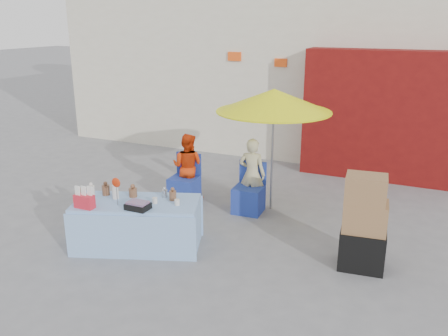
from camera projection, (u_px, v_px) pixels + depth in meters
The scene contains 10 objects.
ground at pixel (189, 240), 7.11m from camera, with size 80.00×80.00×0.00m, color slate.
backdrop at pixel (340, 21), 12.49m from camera, with size 14.00×8.00×7.80m.
market_table at pixel (137, 223), 6.82m from camera, with size 1.98×1.42×1.09m.
chair_left at pixel (185, 187), 8.57m from camera, with size 0.51×0.50×0.85m.
chair_right at pixel (249, 198), 8.08m from camera, with size 0.51×0.50×0.85m.
vendor_orange at pixel (188, 167), 8.58m from camera, with size 0.59×0.46×1.22m, color red.
vendor_beige at pixel (252, 174), 8.08m from camera, with size 0.46×0.30×1.26m, color #C2B889.
umbrella at pixel (274, 101), 7.72m from camera, with size 1.90×1.90×2.09m.
box_stack at pixel (364, 226), 6.16m from camera, with size 0.63×0.54×1.29m.
tarp_bundle at pixel (141, 215), 7.68m from camera, with size 0.60×0.48×0.27m, color yellow.
Camera 1 is at (3.14, -5.66, 3.17)m, focal length 38.00 mm.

